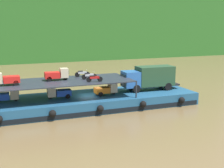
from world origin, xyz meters
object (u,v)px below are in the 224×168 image
Objects in this scene: cargo_barge at (90,101)px; mini_truck_upper_mid at (57,74)px; motorcycle_upper_port at (94,78)px; covered_lorry at (149,77)px; mini_truck_lower_aft at (59,92)px; mini_truck_upper_stern at (6,79)px; motorcycle_upper_centre at (89,76)px; motorcycle_upper_stbd at (82,73)px; mini_truck_lower_mid at (106,89)px; mini_truck_lower_stern at (7,96)px.

cargo_barge is 9.47× the size of mini_truck_upper_mid.
motorcycle_upper_port reaches higher than cargo_barge.
covered_lorry reaches higher than motorcycle_upper_port.
covered_lorry is at bearing 1.29° from mini_truck_lower_aft.
motorcycle_upper_centre is (9.45, 0.38, -0.26)m from mini_truck_upper_stern.
motorcycle_upper_stbd is (-8.52, 1.77, 0.74)m from covered_lorry.
motorcycle_upper_port reaches higher than mini_truck_lower_mid.
mini_truck_lower_aft is 6.06m from mini_truck_upper_stern.
mini_truck_lower_stern is 1.47× the size of motorcycle_upper_stbd.
mini_truck_lower_stern is 5.74m from mini_truck_lower_aft.
motorcycle_upper_port is (-0.03, -1.91, 3.18)m from cargo_barge.
mini_truck_upper_stern is at bearing -168.85° from mini_truck_upper_mid.
mini_truck_lower_mid is 1.01× the size of mini_truck_upper_stern.
covered_lorry is 8.26m from motorcycle_upper_centre.
motorcycle_upper_port is 3.91m from motorcycle_upper_stbd.
mini_truck_upper_stern is 1.45× the size of motorcycle_upper_centre.
cargo_barge is 9.43× the size of mini_truck_lower_stern.
mini_truck_upper_mid reaches higher than mini_truck_lower_mid.
mini_truck_upper_mid is at bearing 168.54° from motorcycle_upper_centre.
mini_truck_upper_mid is at bearing 11.15° from mini_truck_upper_stern.
motorcycle_upper_port is (-2.00, -1.50, 1.74)m from mini_truck_lower_mid.
mini_truck_lower_stern is at bearing -176.61° from mini_truck_upper_mid.
covered_lorry is at bearing -11.75° from motorcycle_upper_stbd.
mini_truck_upper_mid is (0.03, 0.84, 2.00)m from mini_truck_lower_aft.
motorcycle_upper_port and motorcycle_upper_stbd have the same top height.
cargo_barge is 3.32× the size of covered_lorry.
mini_truck_lower_stern is (-17.68, 0.23, -1.00)m from covered_lorry.
mini_truck_upper_mid reaches higher than mini_truck_lower_aft.
mini_truck_upper_mid is at bearing 177.27° from covered_lorry.
mini_truck_upper_stern is at bearing -177.70° from motorcycle_upper_centre.
mini_truck_lower_mid is at bearing -11.81° from cargo_barge.
cargo_barge is at bearing 168.19° from mini_truck_lower_mid.
covered_lorry is at bearing 1.54° from cargo_barge.
motorcycle_upper_port is at bearing -14.00° from mini_truck_lower_stern.
mini_truck_upper_stern reaches higher than mini_truck_lower_stern.
motorcycle_upper_centre is at bearing 134.62° from cargo_barge.
motorcycle_upper_centre and motorcycle_upper_stbd have the same top height.
mini_truck_lower_stern is 9.91m from motorcycle_upper_port.
motorcycle_upper_port is at bearing -165.47° from covered_lorry.
cargo_barge is 13.86× the size of motorcycle_upper_port.
mini_truck_upper_stern reaches higher than mini_truck_lower_mid.
mini_truck_upper_stern is 9.46m from motorcycle_upper_centre.
covered_lorry is 2.84× the size of mini_truck_lower_aft.
mini_truck_lower_stern is at bearing 90.55° from mini_truck_upper_stern.
mini_truck_lower_stern and mini_truck_lower_aft have the same top height.
mini_truck_lower_mid is 2.69m from motorcycle_upper_centre.
mini_truck_upper_stern is at bearing -177.94° from cargo_barge.
covered_lorry is 12.01m from mini_truck_lower_aft.
motorcycle_upper_centre is (3.71, -0.75, -0.26)m from mini_truck_upper_mid.
mini_truck_upper_stern is at bearing -89.45° from mini_truck_lower_stern.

